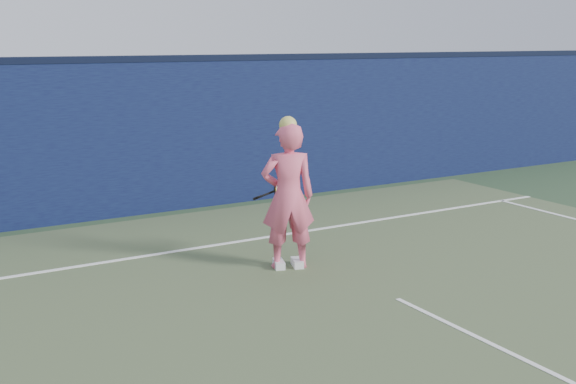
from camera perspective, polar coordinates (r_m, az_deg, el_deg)
ground at (r=7.57m, az=13.48°, el=-10.58°), size 80.00×80.00×0.00m
backstop_wall at (r=12.60m, az=-7.08°, el=4.55°), size 24.00×0.40×2.50m
wall_cap at (r=12.50m, az=-7.23°, el=10.46°), size 24.00×0.42×0.10m
player at (r=9.04m, az=0.00°, el=-0.32°), size 0.79×0.64×1.94m
racket at (r=9.49m, az=-0.57°, el=0.20°), size 0.55×0.14×0.30m
court_lines at (r=7.36m, az=15.29°, el=-11.27°), size 11.00×12.04×0.01m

